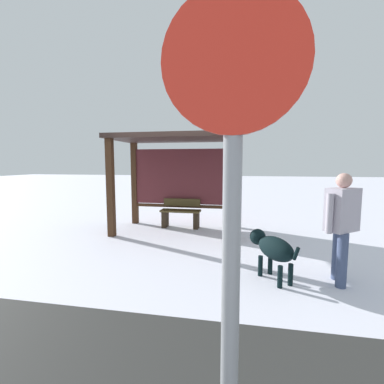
{
  "coord_description": "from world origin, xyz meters",
  "views": [
    {
      "loc": [
        1.6,
        -6.47,
        1.7
      ],
      "look_at": [
        0.36,
        0.11,
        0.99
      ],
      "focal_mm": 25.36,
      "sensor_mm": 36.0,
      "label": 1
    }
  ],
  "objects_px": {
    "bus_shelter": "(178,159)",
    "bench_left_inside": "(181,214)",
    "street_sign": "(231,260)",
    "person_walking": "(342,220)",
    "dog": "(272,248)"
  },
  "relations": [
    {
      "from": "person_walking",
      "to": "dog",
      "type": "bearing_deg",
      "value": -178.77
    },
    {
      "from": "person_walking",
      "to": "dog",
      "type": "relative_size",
      "value": 1.81
    },
    {
      "from": "street_sign",
      "to": "dog",
      "type": "bearing_deg",
      "value": 81.45
    },
    {
      "from": "dog",
      "to": "street_sign",
      "type": "bearing_deg",
      "value": -98.55
    },
    {
      "from": "bench_left_inside",
      "to": "person_walking",
      "type": "xyz_separation_m",
      "value": [
        2.97,
        -2.86,
        0.57
      ]
    },
    {
      "from": "bench_left_inside",
      "to": "person_walking",
      "type": "distance_m",
      "value": 4.16
    },
    {
      "from": "bus_shelter",
      "to": "street_sign",
      "type": "xyz_separation_m",
      "value": [
        1.57,
        -5.83,
        -0.41
      ]
    },
    {
      "from": "bus_shelter",
      "to": "street_sign",
      "type": "relative_size",
      "value": 1.39
    },
    {
      "from": "person_walking",
      "to": "street_sign",
      "type": "xyz_separation_m",
      "value": [
        -1.4,
        -3.19,
        0.48
      ]
    },
    {
      "from": "person_walking",
      "to": "street_sign",
      "type": "relative_size",
      "value": 0.7
    },
    {
      "from": "bus_shelter",
      "to": "dog",
      "type": "relative_size",
      "value": 3.56
    },
    {
      "from": "bus_shelter",
      "to": "bench_left_inside",
      "type": "height_order",
      "value": "bus_shelter"
    },
    {
      "from": "bench_left_inside",
      "to": "bus_shelter",
      "type": "bearing_deg",
      "value": -90.0
    },
    {
      "from": "bench_left_inside",
      "to": "dog",
      "type": "xyz_separation_m",
      "value": [
        2.04,
        -2.88,
        0.12
      ]
    },
    {
      "from": "bench_left_inside",
      "to": "street_sign",
      "type": "bearing_deg",
      "value": -75.47
    }
  ]
}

